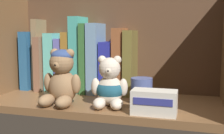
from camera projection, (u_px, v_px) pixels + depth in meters
shelf_board at (103, 103)px, 80.39cm from camera, size 64.80×27.59×2.00cm
shelf_back_panel at (117, 47)px, 92.22cm from camera, size 67.20×1.20×32.93cm
shelf_side_panel_left at (2, 48)px, 87.79cm from camera, size 1.60×29.99×32.93cm
book_0 at (33, 60)px, 98.16cm from camera, size 3.06×13.02×19.45cm
book_1 at (41, 54)px, 97.10cm from camera, size 2.42×9.12×23.60cm
book_2 at (47, 63)px, 96.74cm from camera, size 2.39×14.84×17.77cm
book_3 at (56, 61)px, 95.74cm from camera, size 3.47×11.51×18.98cm
book_4 at (65, 64)px, 94.96cm from camera, size 2.08×12.08×17.21cm
book_5 at (72, 61)px, 94.09cm from camera, size 2.48×11.89×19.29cm
book_6 at (81, 54)px, 92.86cm from camera, size 3.42×12.72×24.15cm
book_7 at (90, 58)px, 92.13cm from camera, size 1.93×14.51×21.93cm
book_8 at (99, 58)px, 91.27cm from camera, size 3.40×14.81×22.01cm
book_9 at (110, 67)px, 90.54cm from camera, size 3.52×13.13×16.28cm
book_10 at (121, 61)px, 89.23cm from camera, size 3.25×12.33×20.52cm
book_11 at (132, 62)px, 88.31cm from camera, size 2.81×13.92×19.82cm
teddy_bear_larger at (61, 78)px, 74.88cm from camera, size 10.87×11.02×14.92cm
teddy_bear_smaller at (109, 86)px, 73.12cm from camera, size 9.80×10.45×13.22cm
pillar_candle at (142, 91)px, 76.10cm from camera, size 5.87×5.87×6.99cm
small_product_box at (154, 102)px, 65.76cm from camera, size 10.49×5.47×5.81cm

